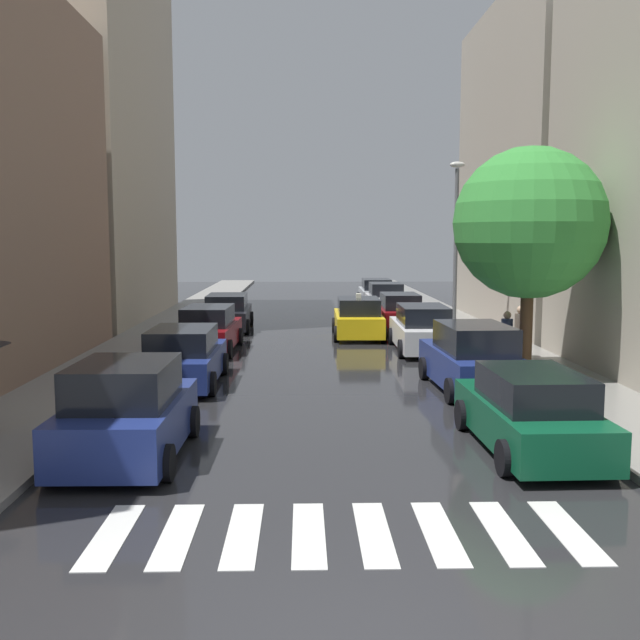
{
  "coord_description": "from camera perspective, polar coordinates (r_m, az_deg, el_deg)",
  "views": [
    {
      "loc": [
        -0.52,
        -6.42,
        4.05
      ],
      "look_at": [
        0.2,
        23.34,
        0.63
      ],
      "focal_mm": 40.23,
      "sensor_mm": 36.0,
      "label": 1
    }
  ],
  "objects": [
    {
      "name": "pedestrian_by_kerb",
      "position": [
        24.25,
        15.62,
        -0.82
      ],
      "size": [
        0.36,
        0.36,
        1.7
      ],
      "rotation": [
        0.0,
        0.0,
        4.32
      ],
      "color": "gray",
      "rests_on": "sidewalk_right"
    },
    {
      "name": "parked_car_right_sixth",
      "position": [
        43.73,
        4.48,
        2.2
      ],
      "size": [
        2.14,
        4.74,
        1.58
      ],
      "rotation": [
        0.0,
        0.0,
        1.55
      ],
      "color": "#B2B7BF",
      "rests_on": "ground"
    },
    {
      "name": "lamp_post_right",
      "position": [
        29.02,
        10.76,
        6.56
      ],
      "size": [
        0.6,
        0.28,
        6.87
      ],
      "color": "#595B60",
      "rests_on": "sidewalk_right"
    },
    {
      "name": "pedestrian_near_tree",
      "position": [
        23.12,
        14.63,
        -1.25
      ],
      "size": [
        0.36,
        0.36,
        1.63
      ],
      "rotation": [
        0.0,
        0.0,
        2.98
      ],
      "color": "#38513D",
      "rests_on": "sidewalk_right"
    },
    {
      "name": "parked_car_left_fourth",
      "position": [
        31.91,
        -7.37,
        0.56
      ],
      "size": [
        2.17,
        4.81,
        1.58
      ],
      "rotation": [
        0.0,
        0.0,
        1.59
      ],
      "color": "black",
      "rests_on": "ground"
    },
    {
      "name": "parked_car_left_nearest",
      "position": [
        13.73,
        -15.09,
        -7.19
      ],
      "size": [
        2.17,
        4.13,
        1.82
      ],
      "rotation": [
        0.0,
        0.0,
        1.56
      ],
      "color": "navy",
      "rests_on": "ground"
    },
    {
      "name": "parked_car_right_fourth",
      "position": [
        31.67,
        6.34,
        0.56
      ],
      "size": [
        1.99,
        4.36,
        1.63
      ],
      "rotation": [
        0.0,
        0.0,
        1.57
      ],
      "color": "maroon",
      "rests_on": "ground"
    },
    {
      "name": "parked_car_right_nearest",
      "position": [
        14.31,
        16.36,
        -7.09
      ],
      "size": [
        2.1,
        4.57,
        1.58
      ],
      "rotation": [
        0.0,
        0.0,
        1.59
      ],
      "color": "#0C4C2D",
      "rests_on": "ground"
    },
    {
      "name": "crosswalk_stripes",
      "position": [
        10.3,
        1.71,
        -16.58
      ],
      "size": [
        6.75,
        2.2,
        0.01
      ],
      "color": "silver",
      "rests_on": "ground"
    },
    {
      "name": "parked_car_right_fifth",
      "position": [
        38.13,
        5.22,
        1.62
      ],
      "size": [
        2.11,
        4.26,
        1.69
      ],
      "rotation": [
        0.0,
        0.0,
        1.56
      ],
      "color": "silver",
      "rests_on": "ground"
    },
    {
      "name": "street_tree_right",
      "position": [
        21.19,
        16.33,
        7.38
      ],
      "size": [
        4.28,
        4.28,
        6.46
      ],
      "color": "#513823",
      "rests_on": "sidewalk_right"
    },
    {
      "name": "sidewalk_right",
      "position": [
        31.47,
        11.52,
        -0.84
      ],
      "size": [
        3.0,
        72.0,
        0.15
      ],
      "primitive_type": "cube",
      "color": "gray",
      "rests_on": "ground"
    },
    {
      "name": "building_left_mid",
      "position": [
        38.03,
        -18.17,
        16.92
      ],
      "size": [
        6.0,
        14.17,
        22.19
      ],
      "primitive_type": "cube",
      "color": "#B2A38C",
      "rests_on": "ground"
    },
    {
      "name": "parked_car_right_second",
      "position": [
        19.47,
        12.04,
        -3.1
      ],
      "size": [
        2.27,
        4.72,
        1.8
      ],
      "rotation": [
        0.0,
        0.0,
        1.62
      ],
      "color": "navy",
      "rests_on": "ground"
    },
    {
      "name": "parked_car_right_third",
      "position": [
        25.91,
        8.11,
        -0.77
      ],
      "size": [
        2.1,
        4.81,
        1.66
      ],
      "rotation": [
        0.0,
        0.0,
        1.56
      ],
      "color": "silver",
      "rests_on": "ground"
    },
    {
      "name": "taxi_midroad",
      "position": [
        29.31,
        3.06,
        0.11
      ],
      "size": [
        2.13,
        4.42,
        1.81
      ],
      "rotation": [
        0.0,
        0.0,
        1.55
      ],
      "color": "yellow",
      "rests_on": "ground"
    },
    {
      "name": "building_right_mid",
      "position": [
        34.75,
        18.36,
        11.48
      ],
      "size": [
        6.0,
        13.53,
        14.47
      ],
      "primitive_type": "cube",
      "color": "#9E9384",
      "rests_on": "ground"
    },
    {
      "name": "sidewalk_left",
      "position": [
        31.26,
        -12.4,
        -0.91
      ],
      "size": [
        3.0,
        72.0,
        0.15
      ],
      "primitive_type": "cube",
      "color": "gray",
      "rests_on": "ground"
    },
    {
      "name": "ground_plane",
      "position": [
        30.7,
        -0.4,
        -1.07
      ],
      "size": [
        28.0,
        72.0,
        0.04
      ],
      "primitive_type": "cube",
      "color": "#252528"
    },
    {
      "name": "parked_car_left_second",
      "position": [
        20.11,
        -10.81,
        -2.99
      ],
      "size": [
        2.1,
        4.49,
        1.61
      ],
      "rotation": [
        0.0,
        0.0,
        1.57
      ],
      "color": "navy",
      "rests_on": "ground"
    },
    {
      "name": "parked_car_left_third",
      "position": [
        25.92,
        -8.83,
        -0.8
      ],
      "size": [
        2.14,
        4.71,
        1.64
      ],
      "rotation": [
        0.0,
        0.0,
        1.54
      ],
      "color": "maroon",
      "rests_on": "ground"
    }
  ]
}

